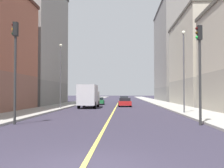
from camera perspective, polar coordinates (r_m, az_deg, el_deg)
The scene contains 15 objects.
ground_plane at distance 8.00m, azimuth -5.82°, elevation -16.36°, with size 400.00×400.00×0.00m, color #2E2939.
sidewalk_left at distance 57.14m, azimuth 9.57°, elevation -3.74°, with size 3.92×168.00×0.15m, color #9E9B93.
sidewalk_right at distance 57.45m, azimuth -6.95°, elevation -3.74°, with size 3.92×168.00×0.15m, color #9E9B93.
lane_center_stripe at distance 56.71m, azimuth 1.28°, elevation -3.85°, with size 0.16×154.00×0.01m, color #E5D14C.
building_left_mid at distance 49.12m, azimuth 20.27°, elevation 4.39°, with size 12.22×19.64×14.45m.
building_left_far at distance 73.72m, azimuth 14.22°, elevation 5.97°, with size 12.22×24.35×23.86m.
building_right_midblock at distance 50.52m, azimuth -17.77°, elevation 7.91°, with size 12.22×18.82×20.93m.
traffic_light_left_near at distance 18.34m, azimuth 17.41°, elevation 4.54°, with size 0.40×0.32×6.23m.
traffic_light_right_near at distance 19.06m, azimuth -19.15°, elevation 4.91°, with size 0.40×0.32×6.57m.
street_lamp_left_near at distance 27.67m, azimuth 14.42°, elevation 4.10°, with size 0.36×0.36×7.83m.
street_lamp_right_near at distance 35.94m, azimuth -10.42°, elevation 2.92°, with size 0.36×0.36×8.07m.
car_black at distance 56.37m, azimuth 2.47°, elevation -3.21°, with size 1.90×4.29×1.32m.
car_red at distance 41.42m, azimuth 2.60°, elevation -3.73°, with size 1.98×4.11×1.29m.
car_green at distance 48.79m, azimuth -2.70°, elevation -3.47°, with size 2.00×4.14×1.25m.
box_truck at distance 37.82m, azimuth -4.77°, elevation -2.41°, with size 2.35×7.36×3.07m.
Camera 1 is at (1.10, -7.66, 2.01)m, focal length 44.88 mm.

